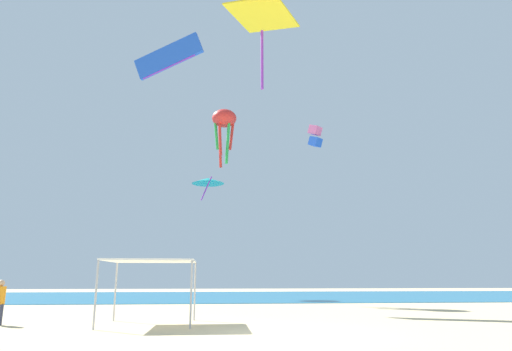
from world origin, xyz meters
name	(u,v)px	position (x,y,z in m)	size (l,w,h in m)	color
ground	(273,335)	(0.00, 0.00, -0.05)	(110.00, 110.00, 0.10)	#D1BA8C
ocean_strip	(234,296)	(0.00, 27.88, 0.01)	(110.00, 24.26, 0.03)	#1E6B93
canopy_tent	(152,263)	(-4.18, 3.06, 2.21)	(3.22, 3.13, 2.31)	#B2B2B7
person_leftmost	(0,298)	(-9.62, 3.41, 0.94)	(0.40, 0.38, 1.59)	#33384C
kite_box_pink	(315,136)	(6.86, 22.92, 13.88)	(1.36, 1.37, 2.06)	pink
kite_diamond_yellow	(262,19)	(0.29, 5.70, 14.29)	(4.03, 4.04, 4.22)	yellow
kite_octopus_red	(224,121)	(-1.28, 18.48, 13.40)	(1.90, 1.90, 4.44)	red
kite_parafoil_blue	(169,57)	(-5.37, 15.42, 17.01)	(5.05, 1.81, 3.14)	blue
kite_delta_teal	(208,181)	(-2.51, 24.90, 10.06)	(3.10, 3.09, 2.26)	teal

